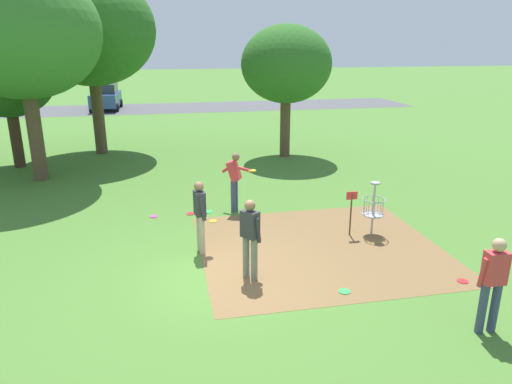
% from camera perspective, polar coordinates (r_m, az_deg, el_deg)
% --- Properties ---
extents(ground_plane, '(160.00, 160.00, 0.00)m').
position_cam_1_polar(ground_plane, '(9.88, -4.21, -10.40)').
color(ground_plane, '#47752D').
extents(dirt_tee_pad, '(5.63, 5.07, 0.01)m').
position_cam_1_polar(dirt_tee_pad, '(11.30, 7.77, -6.72)').
color(dirt_tee_pad, brown).
rests_on(dirt_tee_pad, ground).
extents(disc_golf_basket, '(0.98, 0.58, 1.39)m').
position_cam_1_polar(disc_golf_basket, '(11.99, 13.88, -1.75)').
color(disc_golf_basket, '#9E9EA3').
rests_on(disc_golf_basket, ground).
extents(player_foreground_watching, '(0.88, 0.88, 1.71)m').
position_cam_1_polar(player_foreground_watching, '(13.29, -2.62, 1.73)').
color(player_foreground_watching, '#384260').
rests_on(player_foreground_watching, ground).
extents(player_throwing, '(0.45, 0.47, 1.71)m').
position_cam_1_polar(player_throwing, '(9.43, -0.72, -5.27)').
color(player_throwing, slate).
rests_on(player_throwing, ground).
extents(player_waiting_left, '(0.42, 0.49, 1.71)m').
position_cam_1_polar(player_waiting_left, '(10.69, -6.85, -2.53)').
color(player_waiting_left, tan).
rests_on(player_waiting_left, ground).
extents(player_waiting_right, '(0.48, 0.41, 1.71)m').
position_cam_1_polar(player_waiting_right, '(8.64, 26.99, -9.61)').
color(player_waiting_right, '#384260').
rests_on(player_waiting_right, ground).
extents(frisbee_near_basket, '(0.22, 0.22, 0.02)m').
position_cam_1_polar(frisbee_near_basket, '(10.59, 23.95, -9.93)').
color(frisbee_near_basket, red).
rests_on(frisbee_near_basket, ground).
extents(frisbee_by_tee, '(0.23, 0.23, 0.02)m').
position_cam_1_polar(frisbee_by_tee, '(9.50, 10.76, -11.86)').
color(frisbee_by_tee, green).
rests_on(frisbee_by_tee, ground).
extents(frisbee_mid_grass, '(0.25, 0.25, 0.02)m').
position_cam_1_polar(frisbee_mid_grass, '(14.28, -6.92, -1.33)').
color(frisbee_mid_grass, '#1E93DB').
rests_on(frisbee_mid_grass, ground).
extents(frisbee_far_left, '(0.25, 0.25, 0.02)m').
position_cam_1_polar(frisbee_far_left, '(13.43, -7.99, -2.63)').
color(frisbee_far_left, red).
rests_on(frisbee_far_left, ground).
extents(frisbee_far_right, '(0.20, 0.20, 0.02)m').
position_cam_1_polar(frisbee_far_right, '(13.40, -12.41, -2.94)').
color(frisbee_far_right, '#E53D99').
rests_on(frisbee_far_right, ground).
extents(frisbee_scattered_a, '(0.22, 0.22, 0.02)m').
position_cam_1_polar(frisbee_scattered_a, '(12.81, -5.29, -3.57)').
color(frisbee_scattered_a, gold).
rests_on(frisbee_scattered_a, ground).
extents(tree_near_left, '(5.13, 5.13, 7.19)m').
position_cam_1_polar(tree_near_left, '(17.71, -26.85, 17.07)').
color(tree_near_left, brown).
rests_on(tree_near_left, ground).
extents(tree_near_right, '(3.42, 3.42, 4.86)m').
position_cam_1_polar(tree_near_right, '(20.11, -28.20, 12.12)').
color(tree_near_right, '#422D1E').
rests_on(tree_near_right, ground).
extents(tree_mid_center, '(5.36, 5.36, 7.45)m').
position_cam_1_polar(tree_mid_center, '(21.31, -19.69, 18.17)').
color(tree_mid_center, brown).
rests_on(tree_mid_center, ground).
extents(tree_far_left, '(3.69, 3.69, 5.39)m').
position_cam_1_polar(tree_far_left, '(19.66, 3.72, 15.26)').
color(tree_far_left, brown).
rests_on(tree_far_left, ground).
extents(parking_lot_strip, '(36.00, 6.00, 0.01)m').
position_cam_1_polar(parking_lot_strip, '(35.90, -9.95, 10.11)').
color(parking_lot_strip, '#4C4C51').
rests_on(parking_lot_strip, ground).
extents(parked_car_leftmost, '(2.08, 4.26, 1.84)m').
position_cam_1_polar(parked_car_leftmost, '(36.07, -17.91, 11.03)').
color(parked_car_leftmost, '#2D4784').
rests_on(parked_car_leftmost, ground).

